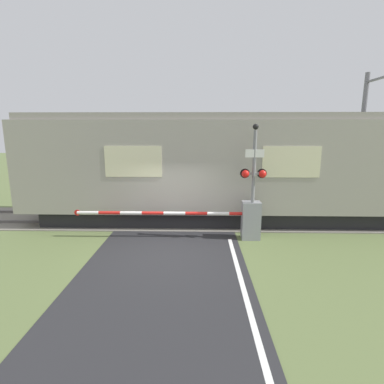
# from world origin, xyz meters

# --- Properties ---
(ground_plane) EXTENTS (80.00, 80.00, 0.00)m
(ground_plane) POSITION_xyz_m (0.00, 0.00, 0.00)
(ground_plane) COLOR #5B6B3D
(track_bed) EXTENTS (36.00, 3.20, 0.13)m
(track_bed) POSITION_xyz_m (0.00, 3.31, 0.02)
(track_bed) COLOR slate
(track_bed) RESTS_ON ground_plane
(train) EXTENTS (19.66, 3.05, 4.16)m
(train) POSITION_xyz_m (4.03, 3.31, 2.13)
(train) COLOR black
(train) RESTS_ON ground_plane
(crossing_barrier) EXTENTS (6.19, 0.44, 1.27)m
(crossing_barrier) POSITION_xyz_m (2.11, 1.12, 0.68)
(crossing_barrier) COLOR gray
(crossing_barrier) RESTS_ON ground_plane
(signal_post) EXTENTS (0.84, 0.26, 3.76)m
(signal_post) POSITION_xyz_m (2.63, 1.01, 2.13)
(signal_post) COLOR gray
(signal_post) RESTS_ON ground_plane
(catenary_pole) EXTENTS (0.20, 1.90, 6.03)m
(catenary_pole) POSITION_xyz_m (8.18, 5.39, 3.16)
(catenary_pole) COLOR slate
(catenary_pole) RESTS_ON ground_plane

